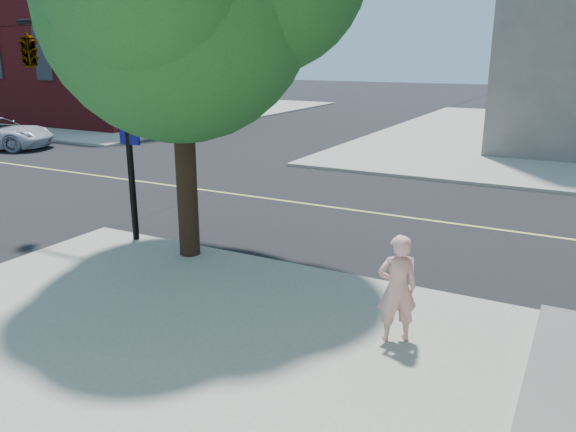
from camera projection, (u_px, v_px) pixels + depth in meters
The scene contains 5 objects.
ground at pixel (137, 238), 12.82m from camera, with size 140.00×140.00×0.00m, color black.
road_ew at pixel (244, 196), 16.63m from camera, with size 140.00×9.00×0.01m, color black.
sidewalk_nw at pixel (102, 109), 41.43m from camera, with size 26.00×25.00×0.12m, color #9D9E8E.
man_on_phone at pixel (397, 289), 7.85m from camera, with size 0.57×0.37×1.56m, color #E4A5A2.
signal_pole at pixel (42, 53), 12.38m from camera, with size 4.23×0.48×4.78m.
Camera 1 is at (8.74, -9.13, 4.04)m, focal length 35.50 mm.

